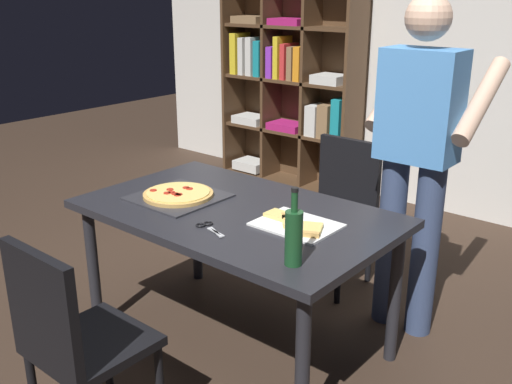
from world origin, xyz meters
TOP-DOWN VIEW (x-y plane):
  - ground_plane at (0.00, 0.00)m, footprint 12.00×12.00m
  - back_wall at (0.00, 2.60)m, footprint 6.40×0.10m
  - dining_table at (0.00, 0.00)m, footprint 1.53×0.93m
  - chair_near_camera at (-0.00, -0.95)m, footprint 0.42×0.42m
  - chair_far_side at (0.00, 0.95)m, footprint 0.42×0.42m
  - bookshelf at (-1.45, 2.39)m, footprint 1.40×0.35m
  - person_serving_pizza at (0.58, 0.73)m, footprint 0.55×0.54m
  - pepperoni_pizza_on_tray at (-0.34, -0.07)m, footprint 0.42×0.42m
  - pizza_slices_on_towel at (0.35, 0.02)m, footprint 0.36×0.28m
  - wine_bottle at (0.57, -0.30)m, footprint 0.07×0.07m
  - kitchen_scissors at (0.06, -0.26)m, footprint 0.20×0.11m

SIDE VIEW (x-z plane):
  - ground_plane at x=0.00m, z-range 0.00..0.00m
  - chair_near_camera at x=0.00m, z-range 0.06..0.96m
  - chair_far_side at x=0.00m, z-range 0.06..0.96m
  - dining_table at x=0.00m, z-range 0.30..1.05m
  - kitchen_scissors at x=0.06m, z-range 0.75..0.76m
  - pizza_slices_on_towel at x=0.35m, z-range 0.75..0.78m
  - pepperoni_pizza_on_tray at x=-0.34m, z-range 0.75..0.78m
  - wine_bottle at x=0.57m, z-range 0.71..1.03m
  - bookshelf at x=-1.45m, z-range -0.01..1.94m
  - person_serving_pizza at x=0.58m, z-range 0.12..1.87m
  - back_wall at x=0.00m, z-range 0.00..2.80m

